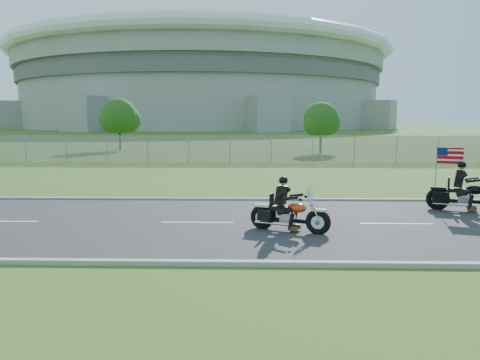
{
  "coord_description": "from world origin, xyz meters",
  "views": [
    {
      "loc": [
        -0.32,
        -13.86,
        3.15
      ],
      "look_at": [
        -0.7,
        0.0,
        1.35
      ],
      "focal_mm": 35.0,
      "sensor_mm": 36.0,
      "label": 1
    }
  ],
  "objects": [
    {
      "name": "curb_north",
      "position": [
        0.0,
        4.05,
        0.05
      ],
      "size": [
        120.0,
        0.18,
        0.12
      ],
      "primitive_type": "cube",
      "color": "#9E9B93",
      "rests_on": "ground"
    },
    {
      "name": "ground",
      "position": [
        0.0,
        0.0,
        0.0
      ],
      "size": [
        420.0,
        420.0,
        0.0
      ],
      "primitive_type": "plane",
      "color": "#264515",
      "rests_on": "ground"
    },
    {
      "name": "road",
      "position": [
        0.0,
        0.0,
        0.02
      ],
      "size": [
        120.0,
        8.0,
        0.04
      ],
      "primitive_type": "cube",
      "color": "#28282B",
      "rests_on": "ground"
    },
    {
      "name": "stadium",
      "position": [
        -20.0,
        170.0,
        15.58
      ],
      "size": [
        140.4,
        140.4,
        29.2
      ],
      "color": "#A3A099",
      "rests_on": "ground"
    },
    {
      "name": "curb_south",
      "position": [
        0.0,
        -4.05,
        0.05
      ],
      "size": [
        120.0,
        0.18,
        0.12
      ],
      "primitive_type": "cube",
      "color": "#9E9B93",
      "rests_on": "ground"
    },
    {
      "name": "motorcycle_lead",
      "position": [
        0.68,
        -0.99,
        0.5
      ],
      "size": [
        2.24,
        1.15,
        1.58
      ],
      "rotation": [
        0.0,
        0.0,
        -0.39
      ],
      "color": "black",
      "rests_on": "ground"
    },
    {
      "name": "motorcycle_follow",
      "position": [
        6.96,
        2.03,
        0.6
      ],
      "size": [
        2.49,
        1.31,
        2.17
      ],
      "rotation": [
        0.0,
        0.0,
        -0.37
      ],
      "color": "black",
      "rests_on": "ground"
    },
    {
      "name": "tree_fence_mid",
      "position": [
        -13.95,
        34.04,
        3.3
      ],
      "size": [
        3.96,
        3.69,
        5.3
      ],
      "color": "#382316",
      "rests_on": "ground"
    },
    {
      "name": "fence",
      "position": [
        -5.0,
        20.0,
        1.0
      ],
      "size": [
        60.0,
        0.03,
        2.0
      ],
      "primitive_type": "cube",
      "color": "gray",
      "rests_on": "ground"
    },
    {
      "name": "tree_fence_near",
      "position": [
        6.04,
        30.04,
        2.97
      ],
      "size": [
        3.52,
        3.28,
        4.75
      ],
      "color": "#382316",
      "rests_on": "ground"
    }
  ]
}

